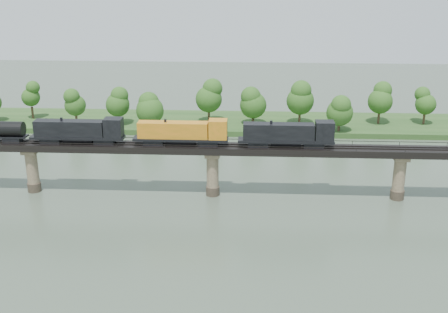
{
  "coord_description": "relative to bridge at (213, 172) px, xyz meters",
  "views": [
    {
      "loc": [
        8.66,
        -83.51,
        48.92
      ],
      "look_at": [
        2.49,
        30.0,
        9.0
      ],
      "focal_mm": 45.0,
      "sensor_mm": 36.0,
      "label": 1
    }
  ],
  "objects": [
    {
      "name": "ground",
      "position": [
        0.0,
        -30.0,
        -5.46
      ],
      "size": [
        400.0,
        400.0,
        0.0
      ],
      "primitive_type": "plane",
      "color": "#384738",
      "rests_on": "ground"
    },
    {
      "name": "far_bank",
      "position": [
        0.0,
        55.0,
        -4.66
      ],
      "size": [
        300.0,
        24.0,
        1.6
      ],
      "primitive_type": "cube",
      "color": "#25461C",
      "rests_on": "ground"
    },
    {
      "name": "bridge",
      "position": [
        0.0,
        0.0,
        0.0
      ],
      "size": [
        236.0,
        30.0,
        11.5
      ],
      "color": "#473A2D",
      "rests_on": "ground"
    },
    {
      "name": "bridge_superstructure",
      "position": [
        0.0,
        0.0,
        6.33
      ],
      "size": [
        220.0,
        4.9,
        0.75
      ],
      "color": "black",
      "rests_on": "bridge"
    },
    {
      "name": "far_treeline",
      "position": [
        -8.21,
        50.52,
        3.37
      ],
      "size": [
        289.06,
        17.54,
        13.6
      ],
      "color": "#382619",
      "rests_on": "far_bank"
    },
    {
      "name": "freight_train",
      "position": [
        -14.05,
        -0.0,
        8.74
      ],
      "size": [
        82.04,
        3.2,
        5.65
      ],
      "color": "black",
      "rests_on": "bridge"
    }
  ]
}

